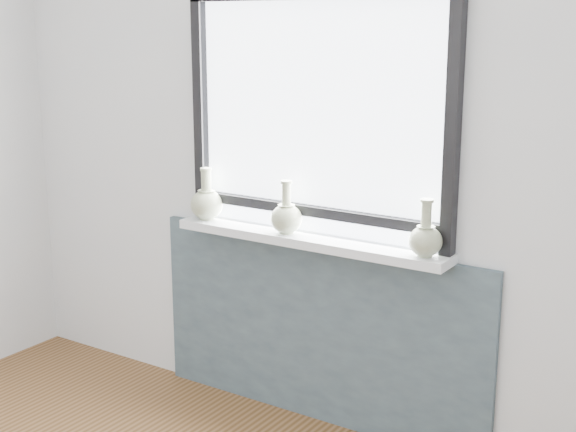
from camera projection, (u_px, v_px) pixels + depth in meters
The scene contains 7 objects.
back_wall at pixel (321, 142), 3.49m from camera, with size 3.60×0.02×2.60m, color silver.
apron_panel at pixel (315, 331), 3.67m from camera, with size 1.70×0.03×0.86m, color #4C606A.
windowsill at pixel (308, 240), 3.51m from camera, with size 1.32×0.18×0.04m, color white.
window at pixel (316, 110), 3.43m from camera, with size 1.30×0.06×1.05m.
vase_a at pixel (207, 202), 3.78m from camera, with size 0.15×0.15×0.25m.
vase_b at pixel (286, 217), 3.53m from camera, with size 0.14×0.14×0.24m.
vase_c at pixel (425, 238), 3.18m from camera, with size 0.14×0.14×0.23m.
Camera 1 is at (1.78, -1.17, 1.80)m, focal length 50.00 mm.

